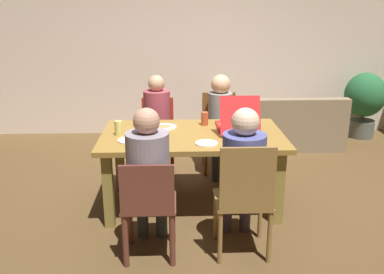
% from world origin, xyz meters
% --- Properties ---
extents(ground_plane, '(20.00, 20.00, 0.00)m').
position_xyz_m(ground_plane, '(0.00, 0.00, 0.00)').
color(ground_plane, brown).
extents(back_wall, '(7.34, 0.12, 2.66)m').
position_xyz_m(back_wall, '(0.00, 2.61, 1.33)').
color(back_wall, beige).
rests_on(back_wall, ground).
extents(dining_table, '(1.78, 1.05, 0.76)m').
position_xyz_m(dining_table, '(0.00, 0.00, 0.66)').
color(dining_table, olive).
rests_on(dining_table, ground).
extents(chair_0, '(0.43, 0.40, 0.86)m').
position_xyz_m(chair_0, '(-0.38, -0.96, 0.46)').
color(chair_0, brown).
rests_on(chair_0, ground).
extents(person_0, '(0.33, 0.50, 1.24)m').
position_xyz_m(person_0, '(-0.38, -0.84, 0.73)').
color(person_0, '#343B3B').
rests_on(person_0, ground).
extents(chair_1, '(0.40, 0.39, 0.89)m').
position_xyz_m(chair_1, '(-0.38, 0.95, 0.49)').
color(chair_1, '#AA2B1C').
rests_on(chair_1, ground).
extents(person_1, '(0.31, 0.52, 1.20)m').
position_xyz_m(person_1, '(-0.38, 0.81, 0.70)').
color(person_1, '#42424E').
rests_on(person_1, ground).
extents(chair_2, '(0.43, 0.41, 0.94)m').
position_xyz_m(chair_2, '(0.37, 1.00, 0.49)').
color(chair_2, brown).
rests_on(chair_2, ground).
extents(person_2, '(0.29, 0.53, 1.19)m').
position_xyz_m(person_2, '(0.37, 0.85, 0.70)').
color(person_2, '#333735').
rests_on(person_2, ground).
extents(chair_3, '(0.44, 0.42, 0.98)m').
position_xyz_m(chair_3, '(0.37, -0.96, 0.55)').
color(chair_3, olive).
rests_on(chair_3, ground).
extents(person_3, '(0.34, 0.53, 1.22)m').
position_xyz_m(person_3, '(0.37, -0.80, 0.72)').
color(person_3, '#413544').
rests_on(person_3, ground).
extents(pizza_box_0, '(0.39, 0.55, 0.38)m').
position_xyz_m(pizza_box_0, '(0.45, 0.14, 0.81)').
color(pizza_box_0, red).
rests_on(pizza_box_0, dining_table).
extents(plate_0, '(0.24, 0.24, 0.01)m').
position_xyz_m(plate_0, '(-0.58, -0.20, 0.77)').
color(plate_0, white).
rests_on(plate_0, dining_table).
extents(plate_1, '(0.26, 0.26, 0.03)m').
position_xyz_m(plate_1, '(-0.28, 0.22, 0.77)').
color(plate_1, white).
rests_on(plate_1, dining_table).
extents(plate_2, '(0.21, 0.21, 0.01)m').
position_xyz_m(plate_2, '(0.12, -0.32, 0.77)').
color(plate_2, white).
rests_on(plate_2, dining_table).
extents(drinking_glass_0, '(0.07, 0.07, 0.14)m').
position_xyz_m(drinking_glass_0, '(0.14, 0.30, 0.83)').
color(drinking_glass_0, '#B0492A').
rests_on(drinking_glass_0, dining_table).
extents(drinking_glass_1, '(0.08, 0.08, 0.14)m').
position_xyz_m(drinking_glass_1, '(0.35, -0.42, 0.83)').
color(drinking_glass_1, '#B14C34').
rests_on(drinking_glass_1, dining_table).
extents(drinking_glass_2, '(0.07, 0.07, 0.14)m').
position_xyz_m(drinking_glass_2, '(-0.71, -0.02, 0.83)').
color(drinking_glass_2, '#D9C964').
rests_on(drinking_glass_2, dining_table).
extents(drinking_glass_3, '(0.07, 0.07, 0.15)m').
position_xyz_m(drinking_glass_3, '(-0.50, 0.39, 0.84)').
color(drinking_glass_3, silver).
rests_on(drinking_glass_3, dining_table).
extents(couch, '(1.88, 0.77, 0.75)m').
position_xyz_m(couch, '(1.26, 1.82, 0.27)').
color(couch, '#8A775A').
rests_on(couch, ground).
extents(potted_plant, '(0.61, 0.61, 1.00)m').
position_xyz_m(potted_plant, '(2.70, 2.20, 0.59)').
color(potted_plant, '#555C54').
rests_on(potted_plant, ground).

